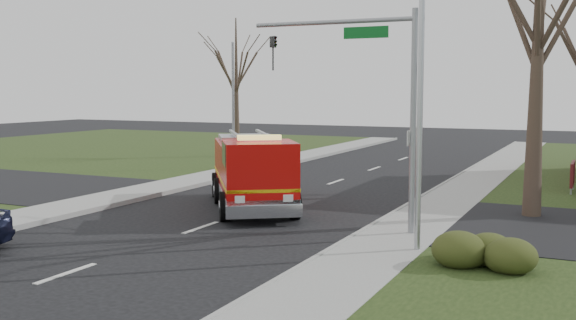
% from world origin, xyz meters
% --- Properties ---
extents(ground, '(120.00, 120.00, 0.00)m').
position_xyz_m(ground, '(0.00, 0.00, 0.00)').
color(ground, black).
rests_on(ground, ground).
extents(sidewalk_right, '(2.40, 80.00, 0.15)m').
position_xyz_m(sidewalk_right, '(6.20, 0.00, 0.07)').
color(sidewalk_right, gray).
rests_on(sidewalk_right, ground).
extents(sidewalk_left, '(2.40, 80.00, 0.15)m').
position_xyz_m(sidewalk_left, '(-6.20, 0.00, 0.07)').
color(sidewalk_left, gray).
rests_on(sidewalk_left, ground).
extents(health_center_sign, '(0.12, 2.00, 1.40)m').
position_xyz_m(health_center_sign, '(10.50, 12.50, 0.88)').
color(health_center_sign, '#571419').
rests_on(health_center_sign, ground).
extents(hedge_corner, '(2.80, 2.00, 0.90)m').
position_xyz_m(hedge_corner, '(9.00, -1.00, 0.58)').
color(hedge_corner, '#253111').
rests_on(hedge_corner, lawn_right).
extents(bare_tree_left, '(4.50, 4.50, 9.00)m').
position_xyz_m(bare_tree_left, '(-10.00, 20.00, 5.56)').
color(bare_tree_left, '#403226').
rests_on(bare_tree_left, ground).
extents(traffic_signal_mast, '(5.29, 0.18, 6.80)m').
position_xyz_m(traffic_signal_mast, '(5.21, 1.50, 4.71)').
color(traffic_signal_mast, gray).
rests_on(traffic_signal_mast, ground).
extents(streetlight_pole, '(1.48, 0.16, 8.40)m').
position_xyz_m(streetlight_pole, '(7.14, -0.50, 4.55)').
color(streetlight_pole, '#B7BABF').
rests_on(streetlight_pole, ground).
extents(utility_pole_far, '(0.14, 0.14, 7.00)m').
position_xyz_m(utility_pole_far, '(-6.80, 14.00, 3.50)').
color(utility_pole_far, gray).
rests_on(utility_pole_far, ground).
extents(fire_engine, '(6.08, 7.33, 2.90)m').
position_xyz_m(fire_engine, '(-0.21, 3.92, 1.31)').
color(fire_engine, '#B60908').
rests_on(fire_engine, ground).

